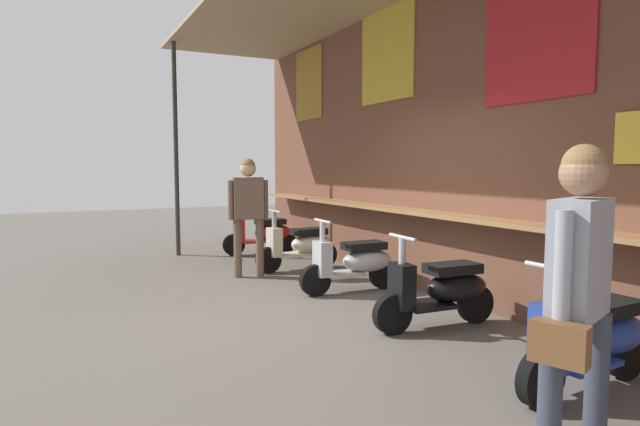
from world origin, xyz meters
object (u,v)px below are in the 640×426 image
scooter_blue (594,338)px  shopper_with_handbag (578,276)px  scooter_silver (356,262)px  shopper_browsing (248,203)px  scooter_cream (302,245)px  scooter_black (442,290)px  scooter_red (264,233)px

scooter_blue → shopper_with_handbag: shopper_with_handbag is taller
scooter_blue → shopper_with_handbag: 1.47m
scooter_silver → shopper_browsing: (-1.51, -0.94, 0.70)m
shopper_with_handbag → shopper_browsing: shopper_browsing is taller
scooter_cream → scooter_blue: bearing=87.4°
scooter_silver → scooter_black: 1.72m
scooter_red → scooter_silver: same height
scooter_cream → shopper_browsing: size_ratio=0.80×
scooter_cream → scooter_black: size_ratio=1.00×
scooter_cream → scooter_silver: (1.68, 0.00, 0.00)m
scooter_red → scooter_cream: bearing=94.5°
scooter_cream → scooter_red: bearing=-92.5°
shopper_with_handbag → shopper_browsing: 5.61m
scooter_blue → shopper_browsing: (-4.92, -0.94, 0.70)m
scooter_silver → scooter_black: same height
scooter_black → shopper_browsing: 3.44m
shopper_browsing → scooter_silver: bearing=42.5°
scooter_cream → scooter_silver: size_ratio=1.00×
scooter_red → scooter_blue: (6.78, 0.00, 0.00)m
scooter_blue → scooter_silver: bearing=-93.2°
scooter_cream → scooter_blue: same height
scooter_red → shopper_browsing: 2.19m
scooter_red → scooter_blue: 6.78m
scooter_blue → shopper_with_handbag: (0.68, -1.11, 0.69)m
scooter_silver → shopper_browsing: 1.92m
scooter_black → scooter_blue: size_ratio=1.00×
shopper_browsing → scooter_cream: bearing=110.3°
shopper_with_handbag → scooter_cream: bearing=148.4°
scooter_silver → scooter_black: bearing=92.1°
scooter_blue → shopper_browsing: bearing=-82.3°
scooter_cream → scooter_black: same height
scooter_red → shopper_with_handbag: shopper_with_handbag is taller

